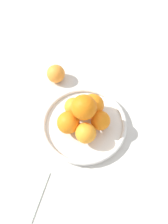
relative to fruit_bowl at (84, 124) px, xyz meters
The scene contains 5 objects.
ground_plane 0.01m from the fruit_bowl, ahead, with size 4.00×4.00×0.00m, color beige.
fruit_bowl is the anchor object (origin of this frame).
orange_pile 0.07m from the fruit_bowl, 62.64° to the left, with size 0.18×0.17×0.14m.
stray_orange 0.24m from the fruit_bowl, 61.03° to the left, with size 0.07×0.07×0.07m, color orange.
napkin_folded 0.30m from the fruit_bowl, behind, with size 0.15×0.15×0.01m, color silver.
Camera 1 is at (-0.30, -0.20, 0.71)m, focal length 35.00 mm.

